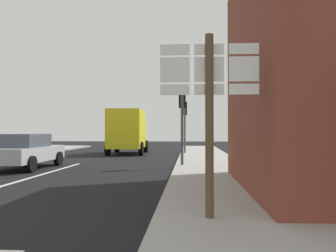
% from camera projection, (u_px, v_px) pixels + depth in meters
% --- Properties ---
extents(ground_plane, '(80.00, 80.00, 0.00)m').
position_uv_depth(ground_plane, '(64.00, 168.00, 14.54)').
color(ground_plane, black).
extents(sidewalk_right, '(3.04, 44.00, 0.14)m').
position_uv_depth(sidewalk_right, '(215.00, 173.00, 12.15)').
color(sidewalk_right, '#9E9B96').
rests_on(sidewalk_right, ground).
extents(lane_centre_stripe, '(0.16, 12.00, 0.01)m').
position_uv_depth(lane_centre_stripe, '(16.00, 182.00, 10.55)').
color(lane_centre_stripe, silver).
rests_on(lane_centre_stripe, ground).
extents(sedan_far, '(1.98, 4.21, 1.47)m').
position_uv_depth(sedan_far, '(25.00, 151.00, 14.37)').
color(sedan_far, '#B7BABF').
rests_on(sedan_far, ground).
extents(delivery_truck, '(2.61, 5.06, 3.05)m').
position_uv_depth(delivery_truck, '(128.00, 130.00, 23.90)').
color(delivery_truck, yellow).
rests_on(delivery_truck, ground).
extents(route_sign_post, '(1.66, 0.14, 3.20)m').
position_uv_depth(route_sign_post, '(209.00, 106.00, 5.70)').
color(route_sign_post, brown).
rests_on(route_sign_post, ground).
extents(traffic_light_near_right, '(0.30, 0.49, 3.50)m').
position_uv_depth(traffic_light_near_right, '(182.00, 108.00, 14.76)').
color(traffic_light_near_right, '#47474C').
rests_on(traffic_light_near_right, ground).
extents(traffic_light_far_right, '(0.30, 0.49, 3.59)m').
position_uv_depth(traffic_light_far_right, '(185.00, 116.00, 23.09)').
color(traffic_light_far_right, '#47474C').
rests_on(traffic_light_far_right, ground).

